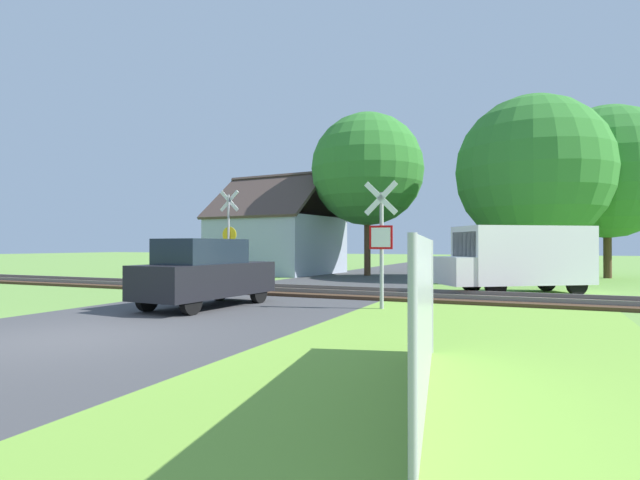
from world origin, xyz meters
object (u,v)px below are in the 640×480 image
object	(u,v)px
stop_sign_near	(381,238)
tree_center	(367,169)
tree_far	(607,172)
fence_panel	(426,319)
parked_car	(205,273)
house	(277,242)
mail_truck	(518,257)
crossing_sign_far	(229,231)
tree_right	(533,172)

from	to	relation	value
stop_sign_near	tree_center	xyz separation A→B (m)	(-4.57, 13.15, 3.85)
tree_far	fence_panel	bearing A→B (deg)	-100.99
stop_sign_near	fence_panel	distance (m)	7.46
tree_center	parked_car	size ratio (longest dim) A/B	2.10
tree_far	parked_car	xyz separation A→B (m)	(-11.24, -17.20, -4.30)
parked_car	fence_panel	distance (m)	8.78
stop_sign_near	tree_far	bearing A→B (deg)	-115.71
house	parked_car	size ratio (longest dim) A/B	1.71
stop_sign_near	parked_car	bearing A→B (deg)	16.41
house	mail_truck	size ratio (longest dim) A/B	1.38
tree_far	fence_panel	world-z (taller)	tree_far
house	fence_panel	world-z (taller)	house
tree_far	mail_truck	xyz separation A→B (m)	(-3.83, -10.20, -3.96)
crossing_sign_far	parked_car	bearing A→B (deg)	-62.46
crossing_sign_far	parked_car	size ratio (longest dim) A/B	0.94
stop_sign_near	fence_panel	xyz separation A→B (m)	(2.50, -6.97, -0.95)
house	tree_far	bearing A→B (deg)	14.76
parked_car	tree_center	bearing A→B (deg)	95.69
tree_center	crossing_sign_far	bearing A→B (deg)	-111.71
tree_right	tree_far	world-z (taller)	tree_right
crossing_sign_far	tree_far	bearing A→B (deg)	35.01
fence_panel	tree_right	bearing A→B (deg)	-12.28
tree_center	parked_car	distance (m)	15.35
parked_car	stop_sign_near	bearing A→B (deg)	23.21
tree_center	mail_truck	size ratio (longest dim) A/B	1.70
house	tree_right	xyz separation A→B (m)	(13.56, -0.17, 3.25)
tree_right	mail_truck	size ratio (longest dim) A/B	1.68
mail_truck	fence_panel	size ratio (longest dim) A/B	1.10
fence_panel	parked_car	bearing A→B (deg)	41.83
tree_right	tree_far	bearing A→B (deg)	39.84
mail_truck	parked_car	world-z (taller)	mail_truck
stop_sign_near	mail_truck	xyz separation A→B (m)	(3.08, 5.55, -0.56)
fence_panel	house	bearing A→B (deg)	22.66
tree_far	mail_truck	size ratio (longest dim) A/B	1.65
house	mail_truck	xyz separation A→B (m)	(13.07, -7.58, -0.56)
stop_sign_near	parked_car	distance (m)	4.65
house	tree_far	xyz separation A→B (m)	(16.90, 2.62, 3.40)
stop_sign_near	tree_center	size ratio (longest dim) A/B	0.38
tree_far	tree_center	bearing A→B (deg)	-167.22
tree_center	tree_far	xyz separation A→B (m)	(11.47, 2.60, -0.46)
parked_car	mail_truck	bearing A→B (deg)	48.13
tree_right	fence_panel	bearing A→B (deg)	-93.08
stop_sign_near	mail_truck	size ratio (longest dim) A/B	0.64
mail_truck	parked_car	bearing A→B (deg)	99.61
house	fence_panel	bearing A→B (deg)	-52.20
crossing_sign_far	tree_right	world-z (taller)	tree_right
parked_car	fence_panel	xyz separation A→B (m)	(6.82, -5.52, -0.04)
parked_car	tree_right	bearing A→B (deg)	66.03
stop_sign_near	tree_center	bearing A→B (deg)	-72.88
stop_sign_near	tree_right	distance (m)	13.83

